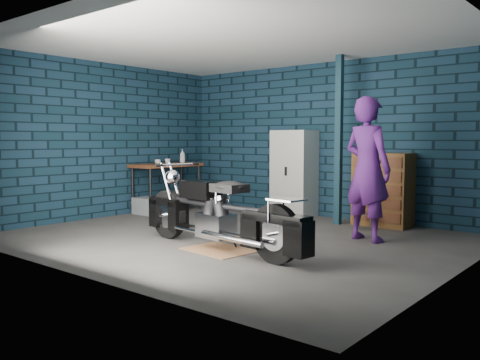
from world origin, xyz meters
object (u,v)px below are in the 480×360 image
object	(u,v)px
workbench	(167,187)
motorcycle	(219,208)
storage_bin	(148,206)
shop_stool	(362,209)
locker	(294,173)
person	(367,169)
tool_chest	(382,190)

from	to	relation	value
workbench	motorcycle	world-z (taller)	motorcycle
motorcycle	storage_bin	size ratio (longest dim) A/B	4.85
workbench	shop_stool	xyz separation A→B (m)	(3.78, 0.50, -0.13)
locker	shop_stool	size ratio (longest dim) A/B	2.36
motorcycle	workbench	bearing A→B (deg)	154.96
motorcycle	locker	size ratio (longest dim) A/B	1.56
person	storage_bin	bearing A→B (deg)	17.59
workbench	locker	bearing A→B (deg)	25.17
motorcycle	shop_stool	bearing A→B (deg)	80.58
motorcycle	storage_bin	bearing A→B (deg)	161.97
locker	tool_chest	size ratio (longest dim) A/B	1.32
person	shop_stool	xyz separation A→B (m)	(-0.41, 0.70, -0.64)
workbench	motorcycle	bearing A→B (deg)	-32.19
tool_chest	shop_stool	distance (m)	0.59
motorcycle	person	size ratio (longest dim) A/B	1.23
locker	tool_chest	world-z (taller)	locker
storage_bin	locker	distance (m)	2.73
tool_chest	shop_stool	world-z (taller)	tool_chest
storage_bin	shop_stool	bearing A→B (deg)	14.86
tool_chest	shop_stool	xyz separation A→B (m)	(-0.08, -0.53, -0.25)
storage_bin	shop_stool	size ratio (longest dim) A/B	0.76
storage_bin	motorcycle	bearing A→B (deg)	-25.19
person	shop_stool	world-z (taller)	person
motorcycle	locker	world-z (taller)	locker
motorcycle	person	bearing A→B (deg)	63.92
person	storage_bin	size ratio (longest dim) A/B	3.94
workbench	motorcycle	xyz separation A→B (m)	(3.06, -1.93, 0.07)
motorcycle	storage_bin	xyz separation A→B (m)	(-3.04, 1.43, -0.37)
tool_chest	shop_stool	bearing A→B (deg)	-98.80
storage_bin	shop_stool	distance (m)	3.89
motorcycle	locker	bearing A→B (deg)	113.42
workbench	locker	size ratio (longest dim) A/B	0.92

